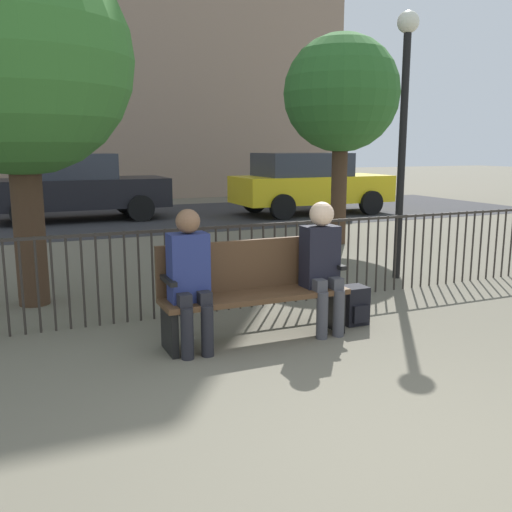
# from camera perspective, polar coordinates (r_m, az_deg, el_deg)

# --- Properties ---
(ground_plane) EXTENTS (80.00, 80.00, 0.00)m
(ground_plane) POSITION_cam_1_polar(r_m,az_deg,el_deg) (3.56, 16.58, -19.65)
(ground_plane) COLOR #605B4C
(park_bench) EXTENTS (1.78, 0.45, 0.92)m
(park_bench) POSITION_cam_1_polar(r_m,az_deg,el_deg) (5.34, -0.34, -3.06)
(park_bench) COLOR #4C331E
(park_bench) RESTS_ON ground
(seated_person_0) EXTENTS (0.34, 0.39, 1.26)m
(seated_person_0) POSITION_cam_1_polar(r_m,az_deg,el_deg) (4.96, -6.62, -1.74)
(seated_person_0) COLOR black
(seated_person_0) RESTS_ON ground
(seated_person_1) EXTENTS (0.34, 0.39, 1.27)m
(seated_person_1) POSITION_cam_1_polar(r_m,az_deg,el_deg) (5.48, 6.62, -0.36)
(seated_person_1) COLOR #3D3D42
(seated_person_1) RESTS_ON ground
(backpack) EXTENTS (0.25, 0.27, 0.39)m
(backpack) POSITION_cam_1_polar(r_m,az_deg,el_deg) (5.91, 9.78, -4.89)
(backpack) COLOR black
(backpack) RESTS_ON ground
(fence_railing) EXTENTS (9.01, 0.03, 0.95)m
(fence_railing) POSITION_cam_1_polar(r_m,az_deg,el_deg) (6.19, -3.97, -0.55)
(fence_railing) COLOR #2D2823
(fence_railing) RESTS_ON ground
(tree_0) EXTENTS (2.08, 2.08, 3.76)m
(tree_0) POSITION_cam_1_polar(r_m,az_deg,el_deg) (10.68, 8.54, 15.64)
(tree_0) COLOR #422D1E
(tree_0) RESTS_ON ground
(tree_1) EXTENTS (2.48, 2.48, 3.94)m
(tree_1) POSITION_cam_1_polar(r_m,az_deg,el_deg) (6.89, -22.82, 17.51)
(tree_1) COLOR #422D1E
(tree_1) RESTS_ON ground
(lamp_post) EXTENTS (0.28, 0.28, 3.48)m
(lamp_post) POSITION_cam_1_polar(r_m,az_deg,el_deg) (7.94, 14.61, 14.42)
(lamp_post) COLOR black
(lamp_post) RESTS_ON ground
(street_surface) EXTENTS (24.00, 6.00, 0.01)m
(street_surface) POSITION_cam_1_polar(r_m,az_deg,el_deg) (14.55, -15.42, 3.47)
(street_surface) COLOR #2B2B2D
(street_surface) RESTS_ON ground
(parked_car_0) EXTENTS (4.20, 1.94, 1.62)m
(parked_car_0) POSITION_cam_1_polar(r_m,az_deg,el_deg) (15.38, 5.33, 7.34)
(parked_car_0) COLOR yellow
(parked_car_0) RESTS_ON ground
(parked_car_2) EXTENTS (4.20, 1.94, 1.62)m
(parked_car_2) POSITION_cam_1_polar(r_m,az_deg,el_deg) (14.63, -17.63, 6.70)
(parked_car_2) COLOR black
(parked_car_2) RESTS_ON ground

